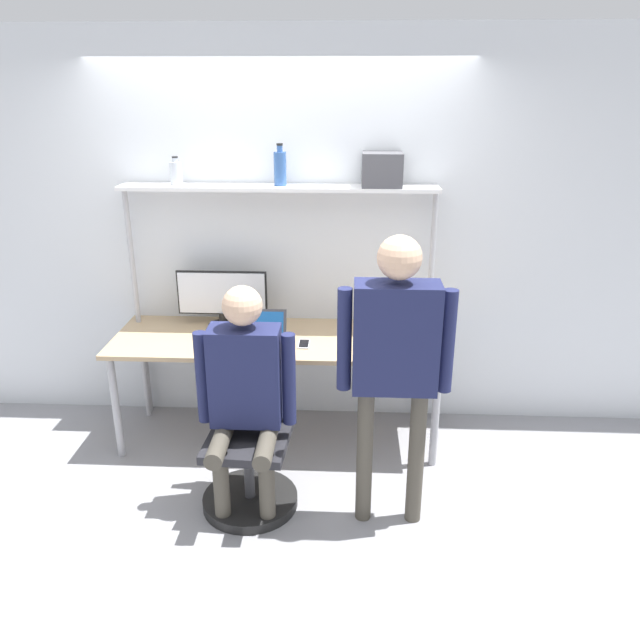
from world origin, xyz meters
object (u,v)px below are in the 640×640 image
object	(u,v)px
person_seated	(245,385)
storage_box	(382,170)
laptop	(262,335)
bottle_clear	(176,173)
person_standing	(395,348)
bottle_blue	(280,168)
monitor	(222,296)
cell_phone	(304,344)
office_chair	(250,461)

from	to	relation	value
person_seated	storage_box	distance (m)	1.64
laptop	bottle_clear	bearing A→B (deg)	149.15
person_standing	storage_box	xyz separation A→B (m)	(-0.05, 1.10, 0.76)
person_standing	bottle_clear	distance (m)	1.91
laptop	person_seated	xyz separation A→B (m)	(-0.00, -0.68, -0.02)
person_seated	bottle_blue	bearing A→B (deg)	84.11
laptop	monitor	bearing A→B (deg)	136.01
laptop	storage_box	distance (m)	1.31
cell_phone	laptop	bearing A→B (deg)	176.64
laptop	cell_phone	xyz separation A→B (m)	(0.28, -0.02, -0.05)
laptop	person_standing	distance (m)	1.13
monitor	bottle_blue	xyz separation A→B (m)	(0.42, 0.04, 0.86)
office_chair	storage_box	bearing A→B (deg)	52.31
storage_box	bottle_clear	bearing A→B (deg)	-180.00
office_chair	storage_box	size ratio (longest dim) A/B	3.54
person_seated	bottle_clear	bearing A→B (deg)	119.23
person_standing	office_chair	bearing A→B (deg)	171.41
office_chair	bottle_clear	xyz separation A→B (m)	(-0.58, 0.98, 1.52)
laptop	office_chair	distance (m)	0.83
laptop	person_standing	xyz separation A→B (m)	(0.81, -0.76, 0.25)
cell_phone	bottle_clear	distance (m)	1.39
monitor	person_seated	distance (m)	1.04
monitor	storage_box	xyz separation A→B (m)	(1.07, 0.04, 0.86)
laptop	storage_box	size ratio (longest dim) A/B	1.24
laptop	bottle_blue	distance (m)	1.08
cell_phone	person_seated	xyz separation A→B (m)	(-0.28, -0.67, 0.03)
laptop	office_chair	size ratio (longest dim) A/B	0.35
monitor	office_chair	size ratio (longest dim) A/B	0.68
person_seated	laptop	bearing A→B (deg)	89.96
cell_phone	bottle_blue	distance (m)	1.15
office_chair	cell_phone	bearing A→B (deg)	66.14
bottle_clear	storage_box	xyz separation A→B (m)	(1.33, 0.00, 0.03)
cell_phone	bottle_clear	size ratio (longest dim) A/B	0.83
office_chair	person_seated	bearing A→B (deg)	-93.03
bottle_clear	laptop	bearing A→B (deg)	-30.85
office_chair	bottle_clear	world-z (taller)	bottle_clear
person_standing	bottle_clear	size ratio (longest dim) A/B	9.13
bottle_blue	bottle_clear	distance (m)	0.68
person_seated	person_standing	size ratio (longest dim) A/B	0.81
cell_phone	storage_box	world-z (taller)	storage_box
bottle_clear	storage_box	world-z (taller)	storage_box
monitor	person_seated	size ratio (longest dim) A/B	0.46
office_chair	laptop	bearing A→B (deg)	90.18
bottle_blue	cell_phone	bearing A→B (deg)	-64.62
laptop	storage_box	xyz separation A→B (m)	(0.76, 0.34, 1.01)
person_seated	office_chair	bearing A→B (deg)	86.97
monitor	storage_box	world-z (taller)	storage_box
monitor	laptop	bearing A→B (deg)	-43.99
office_chair	bottle_blue	world-z (taller)	bottle_blue
monitor	bottle_clear	xyz separation A→B (m)	(-0.26, 0.04, 0.83)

